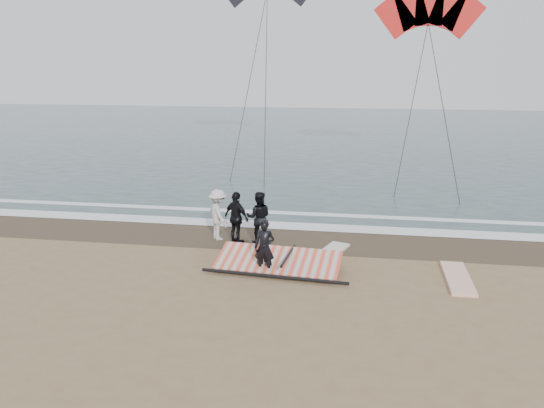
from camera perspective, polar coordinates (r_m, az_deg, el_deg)
The scene contains 11 objects.
ground at distance 13.76m, azimuth 3.18°, elevation -9.86°, with size 120.00×120.00×0.00m, color #8C704C.
sea at distance 45.82m, azimuth 7.60°, elevation 7.51°, with size 120.00×54.00×0.02m, color #233838.
wet_sand at distance 17.93m, azimuth 4.71°, elevation -3.88°, with size 120.00×2.80×0.01m, color #4C3D2B.
foam_near at distance 19.25m, azimuth 5.05°, elevation -2.50°, with size 120.00×0.90×0.01m, color white.
foam_far at distance 20.87m, azimuth 5.40°, elevation -1.12°, with size 120.00×0.45×0.01m, color white.
man_main at distance 14.75m, azimuth -0.82°, elevation -4.70°, with size 0.59×0.39×1.62m, color black.
board_white at distance 15.56m, azimuth 19.34°, elevation -7.52°, with size 0.65×2.32×0.09m, color white.
board_cream at distance 16.54m, azimuth 6.03°, elevation -5.39°, with size 0.60×2.24×0.09m, color beige.
trio_cluster at distance 17.55m, azimuth -3.91°, elevation -1.33°, with size 2.46×1.39×1.74m.
sail_rig at distance 15.46m, azimuth 0.47°, elevation -6.20°, with size 4.13×2.00×0.49m.
kite_red at distance 31.23m, azimuth 16.51°, elevation 18.83°, with size 6.28×4.36×11.60m.
Camera 1 is at (1.25, -12.44, 5.74)m, focal length 35.00 mm.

